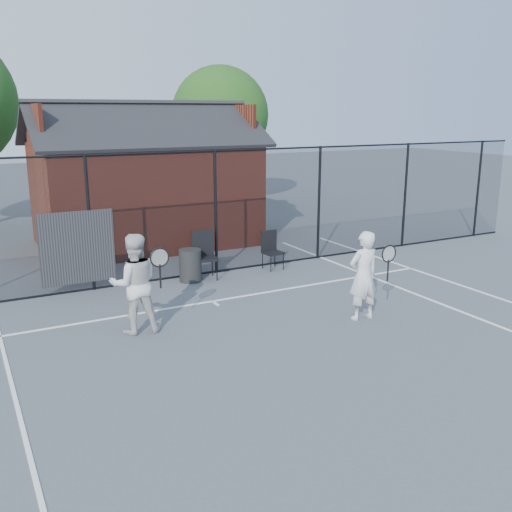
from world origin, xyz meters
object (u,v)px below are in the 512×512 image
clubhouse (145,190)px  chair_right (273,251)px  waste_bin (190,265)px  chair_left (205,256)px  player_front (364,275)px  player_back (135,284)px

clubhouse → chair_right: (1.87, -4.40, -1.14)m
waste_bin → chair_left: bearing=0.0°
player_front → chair_left: (-1.59, 3.89, -0.31)m
clubhouse → player_front: size_ratio=3.78×
player_front → player_back: (-4.01, 1.39, 0.04)m
waste_bin → chair_right: bearing=0.0°
chair_right → waste_bin: (-2.22, 0.00, -0.09)m
player_back → chair_left: size_ratio=1.64×
clubhouse → player_front: clubhouse is taller
chair_left → waste_bin: (-0.38, 0.00, -0.17)m
player_back → waste_bin: bearing=50.8°
clubhouse → chair_right: size_ratio=6.89×
clubhouse → player_back: bearing=-109.1°
player_front → chair_left: player_front is taller
clubhouse → chair_left: 4.52m
player_back → chair_right: 4.95m
chair_left → waste_bin: size_ratio=1.45×
clubhouse → player_back: (-2.38, -6.90, -0.70)m
clubhouse → chair_right: bearing=-66.9°
chair_left → chair_right: bearing=9.5°
chair_left → chair_right: 1.84m
player_back → waste_bin: 3.26m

